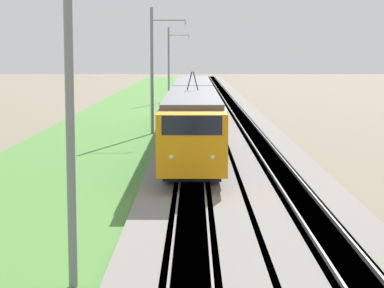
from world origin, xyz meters
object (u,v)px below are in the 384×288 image
catenary_mast_near (72,105)px  catenary_mast_far (169,64)px  passenger_train (193,108)px  catenary_mast_mid (153,70)px

catenary_mast_near → catenary_mast_far: 71.10m
catenary_mast_near → passenger_train: bearing=-5.2°
catenary_mast_far → catenary_mast_near: bearing=180.0°
passenger_train → catenary_mast_near: 31.67m
catenary_mast_mid → catenary_mast_near: bearing=-180.0°
catenary_mast_mid → catenary_mast_far: 35.55m
catenary_mast_mid → catenary_mast_far: (35.55, -0.00, -0.12)m
catenary_mast_near → catenary_mast_far: size_ratio=1.02×
catenary_mast_mid → catenary_mast_far: bearing=-0.0°
passenger_train → catenary_mast_mid: catenary_mast_mid is taller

